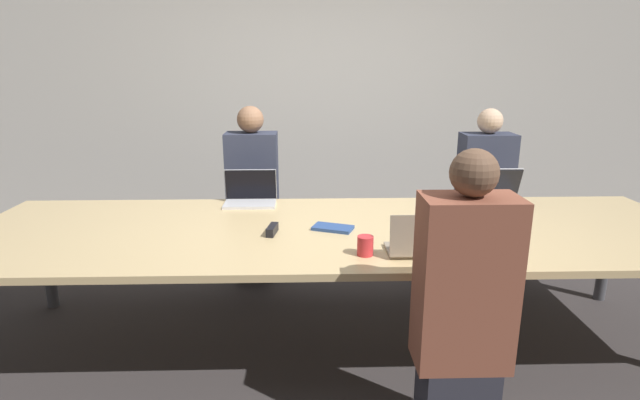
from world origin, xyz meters
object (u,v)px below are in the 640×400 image
at_px(laptop_far_midleft, 250,194).
at_px(person_far_midleft, 253,198).
at_px(laptop_near_midright, 423,243).
at_px(person_near_midright, 462,315).
at_px(person_far_right, 483,201).
at_px(cup_near_midright, 365,246).
at_px(stapler, 272,230).
at_px(laptop_far_right, 497,195).

bearing_deg(laptop_far_midleft, person_far_midleft, 93.71).
bearing_deg(laptop_near_midright, laptop_far_midleft, -45.70).
bearing_deg(laptop_far_midleft, person_near_midright, -55.08).
xyz_separation_m(person_far_right, cup_near_midright, (-1.09, -1.33, 0.13)).
bearing_deg(stapler, laptop_far_midleft, 115.81).
relative_size(person_near_midright, person_far_midleft, 0.99).
xyz_separation_m(person_far_right, stapler, (-1.60, -0.98, 0.11)).
height_order(person_far_right, stapler, person_far_right).
xyz_separation_m(person_near_midright, stapler, (-0.87, 0.86, 0.10)).
distance_m(person_near_midright, person_far_midleft, 2.22).
xyz_separation_m(person_near_midright, laptop_far_midleft, (-1.07, 1.53, 0.15)).
distance_m(laptop_far_midleft, stapler, 0.69).
xyz_separation_m(laptop_near_midright, person_near_midright, (0.06, -0.50, -0.15)).
bearing_deg(person_far_midleft, laptop_near_midright, -54.44).
height_order(person_near_midright, stapler, person_near_midright).
height_order(laptop_far_midleft, stapler, laptop_far_midleft).
distance_m(laptop_far_right, laptop_far_midleft, 1.74).
height_order(person_near_midright, cup_near_midright, person_near_midright).
distance_m(laptop_far_right, cup_near_midright, 1.39).
bearing_deg(person_far_right, stapler, -148.55).
relative_size(laptop_near_midright, stapler, 2.35).
relative_size(laptop_far_right, laptop_far_midleft, 0.94).
relative_size(laptop_far_right, cup_near_midright, 3.35).
bearing_deg(cup_near_midright, person_far_right, 50.58).
bearing_deg(person_far_right, laptop_far_right, -97.42).
height_order(laptop_far_right, cup_near_midright, laptop_far_right).
xyz_separation_m(laptop_near_midright, cup_near_midright, (-0.30, 0.01, -0.02)).
xyz_separation_m(laptop_far_midleft, person_far_midleft, (-0.03, 0.41, -0.14)).
xyz_separation_m(laptop_far_right, laptop_near_midright, (-0.74, -0.94, -0.01)).
relative_size(person_far_right, laptop_near_midright, 3.83).
relative_size(laptop_far_right, person_near_midright, 0.25).
bearing_deg(laptop_far_right, stapler, -159.55).
relative_size(cup_near_midright, person_far_midleft, 0.07).
bearing_deg(laptop_far_right, cup_near_midright, -138.27).
bearing_deg(laptop_far_midleft, person_far_right, 9.94).
bearing_deg(person_near_midright, stapler, -44.79).
bearing_deg(person_far_right, person_far_midleft, 176.95).
relative_size(cup_near_midright, stapler, 0.67).
bearing_deg(person_near_midright, laptop_far_midleft, -55.08).
height_order(laptop_near_midright, person_near_midright, person_near_midright).
relative_size(person_far_midleft, stapler, 9.09).
bearing_deg(laptop_far_right, person_far_right, 82.58).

